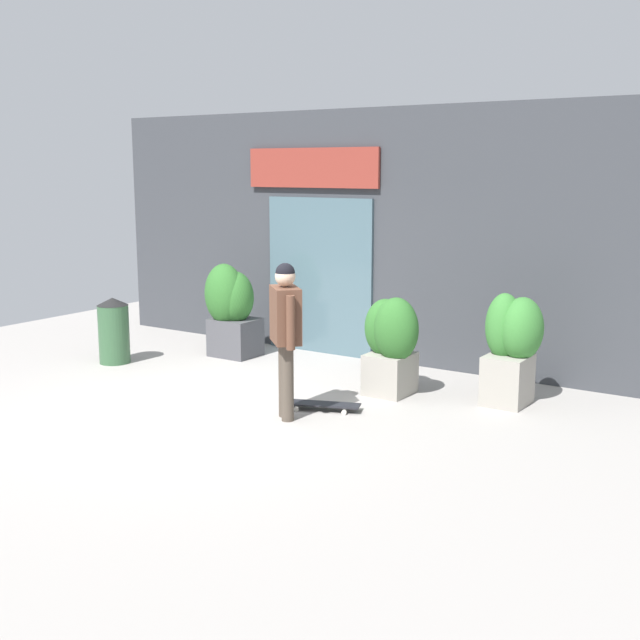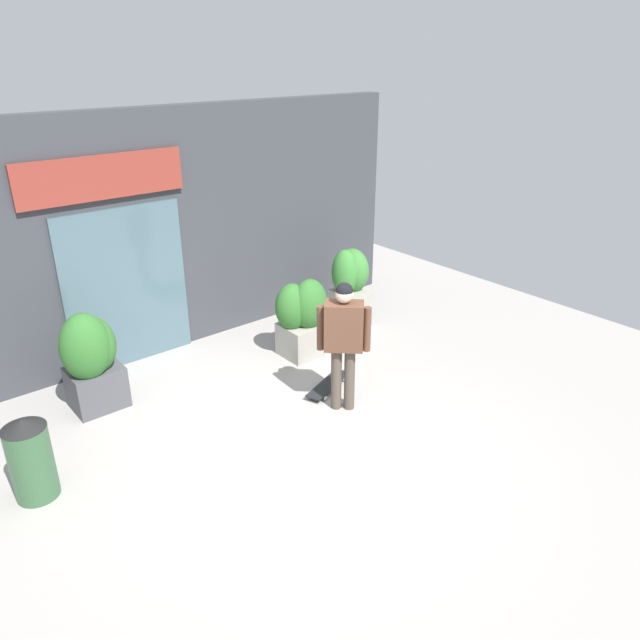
# 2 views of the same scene
# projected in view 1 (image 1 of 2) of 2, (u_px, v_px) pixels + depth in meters

# --- Properties ---
(ground_plane) EXTENTS (12.00, 12.00, 0.00)m
(ground_plane) POSITION_uv_depth(u_px,v_px,m) (210.00, 408.00, 8.92)
(ground_plane) COLOR #9E9993
(building_facade) EXTENTS (8.36, 0.31, 3.39)m
(building_facade) POSITION_uv_depth(u_px,v_px,m) (356.00, 236.00, 11.18)
(building_facade) COLOR #383A3F
(building_facade) RESTS_ON ground_plane
(skateboarder) EXTENTS (0.51, 0.50, 1.65)m
(skateboarder) POSITION_uv_depth(u_px,v_px,m) (286.00, 324.00, 8.38)
(skateboarder) COLOR #4C4238
(skateboarder) RESTS_ON ground_plane
(skateboard) EXTENTS (0.85, 0.49, 0.08)m
(skateboard) POSITION_uv_depth(u_px,v_px,m) (322.00, 404.00, 8.84)
(skateboard) COLOR black
(skateboard) RESTS_ON ground_plane
(planter_box_left) EXTENTS (0.63, 0.63, 1.25)m
(planter_box_left) POSITION_uv_depth(u_px,v_px,m) (512.00, 344.00, 8.98)
(planter_box_left) COLOR gray
(planter_box_left) RESTS_ON ground_plane
(planter_box_right) EXTENTS (0.69, 0.63, 1.31)m
(planter_box_right) POSITION_uv_depth(u_px,v_px,m) (231.00, 308.00, 11.26)
(planter_box_right) COLOR #47474C
(planter_box_right) RESTS_ON ground_plane
(planter_box_mid) EXTENTS (0.72, 0.58, 1.16)m
(planter_box_mid) POSITION_uv_depth(u_px,v_px,m) (391.00, 341.00, 9.36)
(planter_box_mid) COLOR gray
(planter_box_mid) RESTS_ON ground_plane
(trash_bin) EXTENTS (0.42, 0.42, 0.89)m
(trash_bin) POSITION_uv_depth(u_px,v_px,m) (114.00, 330.00, 10.93)
(trash_bin) COLOR #335938
(trash_bin) RESTS_ON ground_plane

